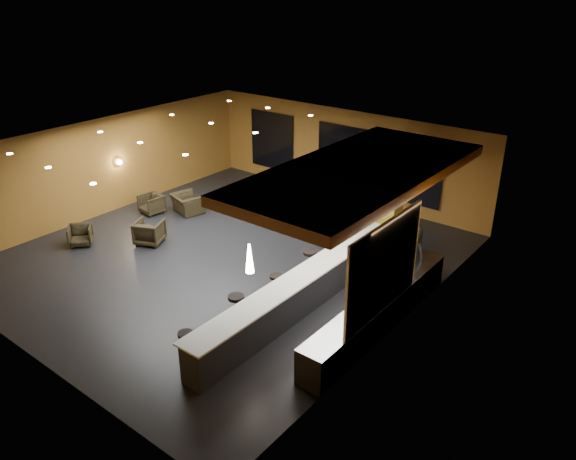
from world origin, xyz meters
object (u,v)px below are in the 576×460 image
Objects in this scene: staff_b at (406,245)px; bar_stool_3 at (310,260)px; pendant_0 at (249,258)px; armchair_b at (150,232)px; staff_a at (388,253)px; bar_stool_0 at (186,343)px; armchair_d at (187,204)px; bar_stool_1 at (236,306)px; pendant_1 at (315,222)px; armchair_c at (152,204)px; bar_counter at (302,293)px; column at (391,198)px; bar_stool_2 at (276,284)px; pendant_2 at (365,194)px; prep_counter at (378,313)px; bar_stool_4 at (350,240)px; armchair_a at (80,235)px; staff_c at (412,254)px.

staff_b is 2.86m from bar_stool_3.
pendant_0 is 0.81× the size of armchair_b.
staff_a is 6.51m from bar_stool_0.
bar_stool_1 is at bearing 161.57° from armchair_d.
armchair_c is (-8.28, 1.30, -1.99)m from pendant_1.
column is at bearing 90.00° from bar_counter.
staff_b reaches higher than bar_stool_2.
bar_counter reaches higher than bar_stool_3.
staff_a is 1.44× the size of armchair_d.
bar_stool_1 reaches higher than bar_stool_2.
pendant_2 is (0.00, -1.60, 0.60)m from column.
bar_stool_0 is (-2.80, -3.85, 0.05)m from prep_counter.
pendant_0 is 0.82× the size of bar_stool_4.
armchair_a is (-8.92, -4.29, -0.45)m from staff_a.
staff_a is (0.90, 4.93, -1.56)m from pendant_0.
staff_c is 2.34× the size of armchair_c.
armchair_d is at bearing -159.40° from staff_c.
pendant_0 is 6.96m from armchair_b.
bar_stool_1 reaches higher than armchair_b.
bar_stool_4 is at bearing -175.46° from armchair_b.
armchair_a is 0.68× the size of armchair_d.
armchair_c is at bearing -168.00° from bar_stool_4.
bar_counter is 9.32× the size of bar_stool_4.
staff_b is at bearing 74.32° from bar_stool_0.
armchair_b is (-6.34, -4.49, -1.36)m from column.
prep_counter is 3.28× the size of staff_c.
column reaches higher than armchair_d.
prep_counter is at bearing 36.28° from bar_stool_1.
pendant_2 is at bearing -133.91° from staff_b.
bar_counter is 8.47m from armchair_c.
bar_stool_3 is (-1.79, -1.37, -0.26)m from staff_a.
staff_a is 1.68m from bar_stool_4.
staff_c is at bearing 62.11° from bar_stool_1.
bar_stool_4 is (-0.69, 2.91, -1.80)m from pendant_1.
armchair_b is (-6.34, -2.89, -1.96)m from pendant_2.
bar_stool_4 is (0.11, 6.75, 0.07)m from bar_stool_0.
pendant_1 reaches higher than bar_stool_3.
armchair_a is 4.08m from armchair_d.
bar_stool_0 is (-0.80, -1.35, -1.87)m from pendant_0.
bar_stool_0 is 0.92× the size of bar_stool_3.
staff_b reaches higher than bar_stool_1.
staff_b is 9.59m from armchair_c.
pendant_1 reaches higher than bar_stool_2.
staff_c is (-0.40, 2.55, 0.49)m from prep_counter.
armchair_c is 0.96× the size of bar_stool_3.
bar_stool_1 is 3.16m from bar_stool_3.
armchair_a is 1.00× the size of bar_stool_2.
staff_b is (1.14, -1.06, -0.88)m from column.
pendant_2 reaches higher than bar_stool_3.
pendant_1 reaches higher than armchair_a.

